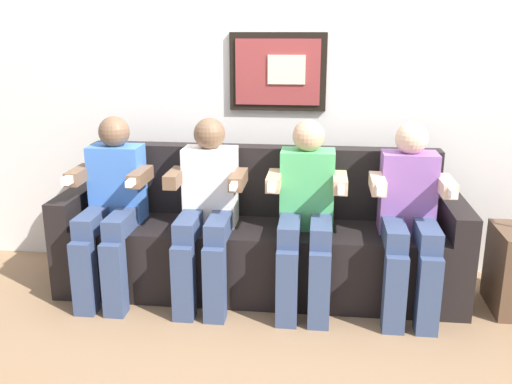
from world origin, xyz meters
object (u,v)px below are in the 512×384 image
at_px(couch, 259,243).
at_px(person_right_center, 306,209).
at_px(person_rightmost, 409,212).
at_px(person_leftmost, 112,202).
at_px(person_left_center, 207,205).

height_order(couch, person_right_center, person_right_center).
xyz_separation_m(couch, person_right_center, (0.30, -0.17, 0.29)).
xyz_separation_m(couch, person_rightmost, (0.89, -0.17, 0.29)).
relative_size(person_leftmost, person_right_center, 1.00).
xyz_separation_m(person_leftmost, person_right_center, (1.18, 0.00, 0.00)).
distance_m(couch, person_leftmost, 0.95).
height_order(person_leftmost, person_left_center, same).
height_order(person_leftmost, person_right_center, same).
relative_size(couch, person_left_center, 2.27).
xyz_separation_m(person_left_center, person_right_center, (0.59, -0.00, 0.00)).
bearing_deg(person_left_center, person_leftmost, -179.95).
height_order(couch, person_leftmost, person_leftmost).
xyz_separation_m(person_left_center, person_rightmost, (1.18, -0.00, 0.00)).
bearing_deg(person_right_center, person_left_center, 179.95).
height_order(couch, person_left_center, person_left_center).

